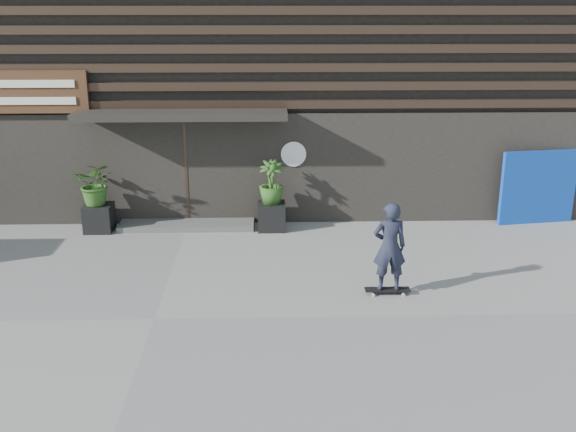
{
  "coord_description": "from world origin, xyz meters",
  "views": [
    {
      "loc": [
        1.86,
        -9.77,
        4.83
      ],
      "look_at": [
        2.19,
        1.91,
        1.1
      ],
      "focal_mm": 41.91,
      "sensor_mm": 36.0,
      "label": 1
    }
  ],
  "objects_px": {
    "planter_pot_right": "(272,216)",
    "skateboarder": "(390,247)",
    "planter_pot_left": "(99,218)",
    "blue_tarp": "(538,187)"
  },
  "relations": [
    {
      "from": "planter_pot_right",
      "to": "skateboarder",
      "type": "relative_size",
      "value": 0.36
    },
    {
      "from": "planter_pot_left",
      "to": "blue_tarp",
      "type": "height_order",
      "value": "blue_tarp"
    },
    {
      "from": "planter_pot_right",
      "to": "skateboarder",
      "type": "height_order",
      "value": "skateboarder"
    },
    {
      "from": "planter_pot_left",
      "to": "blue_tarp",
      "type": "xyz_separation_m",
      "value": [
        9.83,
        0.3,
        0.54
      ]
    },
    {
      "from": "blue_tarp",
      "to": "skateboarder",
      "type": "bearing_deg",
      "value": -145.16
    },
    {
      "from": "planter_pot_right",
      "to": "blue_tarp",
      "type": "relative_size",
      "value": 0.34
    },
    {
      "from": "skateboarder",
      "to": "planter_pot_right",
      "type": "bearing_deg",
      "value": 119.27
    },
    {
      "from": "planter_pot_left",
      "to": "skateboarder",
      "type": "distance_m",
      "value": 6.81
    },
    {
      "from": "planter_pot_left",
      "to": "skateboarder",
      "type": "relative_size",
      "value": 0.36
    },
    {
      "from": "planter_pot_left",
      "to": "planter_pot_right",
      "type": "distance_m",
      "value": 3.8
    }
  ]
}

